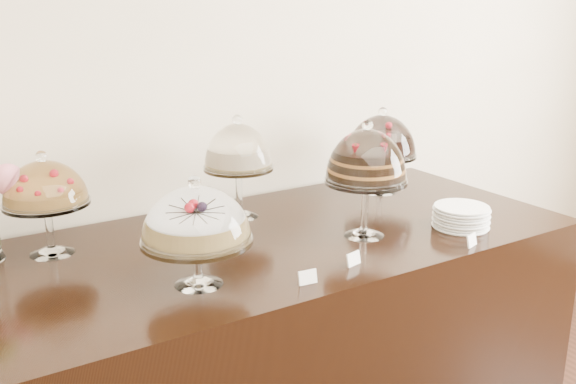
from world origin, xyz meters
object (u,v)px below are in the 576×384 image
cake_stand_choco_layer (366,161)px  cake_stand_cheesecake (238,152)px  cake_stand_fruit_tart (45,188)px  plate_stack (461,217)px  cake_stand_dark_choco (382,139)px  cake_stand_sugar_sponge (196,220)px  display_counter (281,344)px

cake_stand_choco_layer → cake_stand_cheesecake: 0.52m
cake_stand_fruit_tart → plate_stack: cake_stand_fruit_tart is taller
cake_stand_choco_layer → cake_stand_dark_choco: 0.58m
cake_stand_choco_layer → cake_stand_cheesecake: bearing=123.3°
cake_stand_cheesecake → cake_stand_fruit_tart: cake_stand_cheesecake is taller
cake_stand_sugar_sponge → cake_stand_cheesecake: 0.65m
cake_stand_choco_layer → plate_stack: 0.46m
display_counter → cake_stand_cheesecake: size_ratio=5.33×
display_counter → cake_stand_cheesecake: bearing=95.4°
cake_stand_fruit_tart → cake_stand_cheesecake: bearing=0.7°
cake_stand_dark_choco → plate_stack: 0.57m
cake_stand_choco_layer → cake_stand_sugar_sponge: bearing=-174.4°
cake_stand_choco_layer → cake_stand_cheesecake: (-0.29, 0.44, -0.02)m
cake_stand_choco_layer → plate_stack: bearing=-19.1°
cake_stand_dark_choco → cake_stand_sugar_sponge: bearing=-156.9°
cake_stand_fruit_tart → plate_stack: bearing=-21.8°
display_counter → cake_stand_sugar_sponge: 0.82m
cake_stand_cheesecake → cake_stand_sugar_sponge: bearing=-129.0°
cake_stand_sugar_sponge → cake_stand_choco_layer: bearing=5.6°
cake_stand_sugar_sponge → display_counter: bearing=27.7°
display_counter → cake_stand_choco_layer: bearing=-31.6°
display_counter → cake_stand_cheesecake: (-0.03, 0.28, 0.72)m
cake_stand_sugar_sponge → cake_stand_dark_choco: bearing=23.1°
cake_stand_sugar_sponge → cake_stand_cheesecake: bearing=51.0°
plate_stack → cake_stand_cheesecake: bearing=139.3°
display_counter → cake_stand_dark_choco: (0.68, 0.25, 0.69)m
display_counter → cake_stand_fruit_tart: cake_stand_fruit_tart is taller
display_counter → cake_stand_sugar_sponge: bearing=-152.3°
cake_stand_dark_choco → cake_stand_fruit_tart: (-1.43, 0.02, -0.01)m
cake_stand_cheesecake → display_counter: bearing=-84.6°
display_counter → cake_stand_sugar_sponge: size_ratio=6.41×
cake_stand_fruit_tart → cake_stand_choco_layer: bearing=-22.8°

